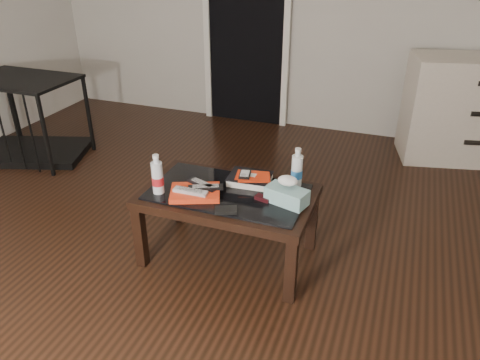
% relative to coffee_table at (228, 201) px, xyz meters
% --- Properties ---
extents(ground, '(5.00, 5.00, 0.00)m').
position_rel_coffee_table_xyz_m(ground, '(-0.31, -0.14, -0.40)').
color(ground, black).
rests_on(ground, ground).
extents(doorway, '(0.90, 0.08, 2.07)m').
position_rel_coffee_table_xyz_m(doorway, '(-0.71, 2.33, 0.63)').
color(doorway, black).
rests_on(doorway, ground).
extents(coffee_table, '(1.00, 0.60, 0.46)m').
position_rel_coffee_table_xyz_m(coffee_table, '(0.00, 0.00, 0.00)').
color(coffee_table, black).
rests_on(coffee_table, ground).
extents(dresser, '(1.28, 0.75, 0.90)m').
position_rel_coffee_table_xyz_m(dresser, '(1.49, 2.09, 0.05)').
color(dresser, beige).
rests_on(dresser, ground).
extents(pet_crate, '(1.04, 0.85, 0.71)m').
position_rel_coffee_table_xyz_m(pet_crate, '(-2.21, 0.80, -0.17)').
color(pet_crate, black).
rests_on(pet_crate, ground).
extents(magazines, '(0.34, 0.30, 0.03)m').
position_rel_coffee_table_xyz_m(magazines, '(-0.16, -0.11, 0.08)').
color(magazines, red).
rests_on(magazines, coffee_table).
extents(remote_silver, '(0.20, 0.05, 0.02)m').
position_rel_coffee_table_xyz_m(remote_silver, '(-0.17, -0.14, 0.11)').
color(remote_silver, '#A09FA4').
rests_on(remote_silver, magazines).
extents(remote_black_front, '(0.20, 0.13, 0.02)m').
position_rel_coffee_table_xyz_m(remote_black_front, '(-0.11, -0.07, 0.11)').
color(remote_black_front, black).
rests_on(remote_black_front, magazines).
extents(remote_black_back, '(0.20, 0.12, 0.02)m').
position_rel_coffee_table_xyz_m(remote_black_back, '(-0.14, -0.04, 0.11)').
color(remote_black_back, black).
rests_on(remote_black_back, magazines).
extents(textbook, '(0.26, 0.22, 0.05)m').
position_rel_coffee_table_xyz_m(textbook, '(0.08, 0.15, 0.09)').
color(textbook, black).
rests_on(textbook, coffee_table).
extents(dvd_mailers, '(0.21, 0.17, 0.01)m').
position_rel_coffee_table_xyz_m(dvd_mailers, '(0.10, 0.15, 0.11)').
color(dvd_mailers, red).
rests_on(dvd_mailers, textbook).
extents(ipod, '(0.08, 0.12, 0.02)m').
position_rel_coffee_table_xyz_m(ipod, '(0.06, 0.13, 0.12)').
color(ipod, black).
rests_on(ipod, dvd_mailers).
extents(flip_phone, '(0.10, 0.07, 0.02)m').
position_rel_coffee_table_xyz_m(flip_phone, '(0.22, -0.03, 0.08)').
color(flip_phone, black).
rests_on(flip_phone, coffee_table).
extents(wallet, '(0.14, 0.11, 0.02)m').
position_rel_coffee_table_xyz_m(wallet, '(0.07, -0.22, 0.07)').
color(wallet, black).
rests_on(wallet, coffee_table).
extents(water_bottle_left, '(0.07, 0.07, 0.24)m').
position_rel_coffee_table_xyz_m(water_bottle_left, '(-0.37, -0.15, 0.18)').
color(water_bottle_left, silver).
rests_on(water_bottle_left, coffee_table).
extents(water_bottle_right, '(0.08, 0.08, 0.24)m').
position_rel_coffee_table_xyz_m(water_bottle_right, '(0.35, 0.21, 0.18)').
color(water_bottle_right, silver).
rests_on(water_bottle_right, coffee_table).
extents(tissue_box, '(0.25, 0.18, 0.09)m').
position_rel_coffee_table_xyz_m(tissue_box, '(0.36, -0.01, 0.11)').
color(tissue_box, teal).
rests_on(tissue_box, coffee_table).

